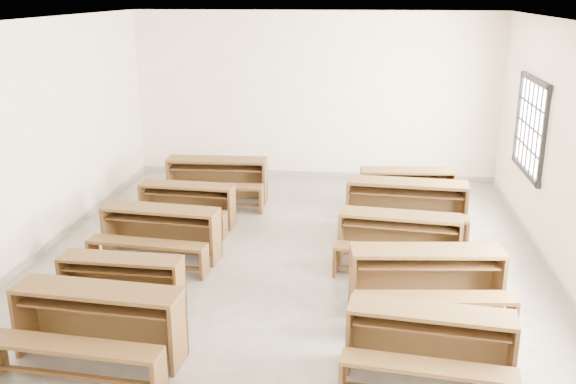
# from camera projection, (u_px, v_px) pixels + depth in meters

# --- Properties ---
(room) EXTENTS (8.50, 8.50, 3.20)m
(room) POSITION_uv_depth(u_px,v_px,m) (295.00, 106.00, 8.13)
(room) COLOR gray
(room) RESTS_ON ground
(desk_set_0) EXTENTS (1.75, 1.00, 0.76)m
(desk_set_0) POSITION_uv_depth(u_px,v_px,m) (97.00, 320.00, 6.33)
(desk_set_0) COLOR brown
(desk_set_0) RESTS_ON ground
(desk_set_1) EXTENTS (1.44, 0.77, 0.64)m
(desk_set_1) POSITION_uv_depth(u_px,v_px,m) (120.00, 280.00, 7.36)
(desk_set_1) COLOR brown
(desk_set_1) RESTS_ON ground
(desk_set_2) EXTENTS (1.68, 0.98, 0.73)m
(desk_set_2) POSITION_uv_depth(u_px,v_px,m) (160.00, 230.00, 8.76)
(desk_set_2) COLOR brown
(desk_set_2) RESTS_ON ground
(desk_set_3) EXTENTS (1.52, 0.86, 0.67)m
(desk_set_3) POSITION_uv_depth(u_px,v_px,m) (186.00, 202.00, 10.02)
(desk_set_3) COLOR brown
(desk_set_3) RESTS_ON ground
(desk_set_4) EXTENTS (1.75, 0.96, 0.77)m
(desk_set_4) POSITION_uv_depth(u_px,v_px,m) (217.00, 177.00, 11.13)
(desk_set_4) COLOR brown
(desk_set_4) RESTS_ON ground
(desk_set_5) EXTENTS (1.63, 0.97, 0.70)m
(desk_set_5) POSITION_uv_depth(u_px,v_px,m) (429.00, 340.00, 6.03)
(desk_set_5) COLOR brown
(desk_set_5) RESTS_ON ground
(desk_set_6) EXTENTS (1.81, 1.08, 0.77)m
(desk_set_6) POSITION_uv_depth(u_px,v_px,m) (427.00, 277.00, 7.26)
(desk_set_6) COLOR brown
(desk_set_6) RESTS_ON ground
(desk_set_7) EXTENTS (1.69, 0.99, 0.73)m
(desk_set_7) POSITION_uv_depth(u_px,v_px,m) (399.00, 237.00, 8.53)
(desk_set_7) COLOR brown
(desk_set_7) RESTS_ON ground
(desk_set_8) EXTENTS (1.86, 1.06, 0.81)m
(desk_set_8) POSITION_uv_depth(u_px,v_px,m) (406.00, 204.00, 9.68)
(desk_set_8) COLOR brown
(desk_set_8) RESTS_ON ground
(desk_set_9) EXTENTS (1.62, 0.93, 0.70)m
(desk_set_9) POSITION_uv_depth(u_px,v_px,m) (407.00, 187.00, 10.71)
(desk_set_9) COLOR brown
(desk_set_9) RESTS_ON ground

